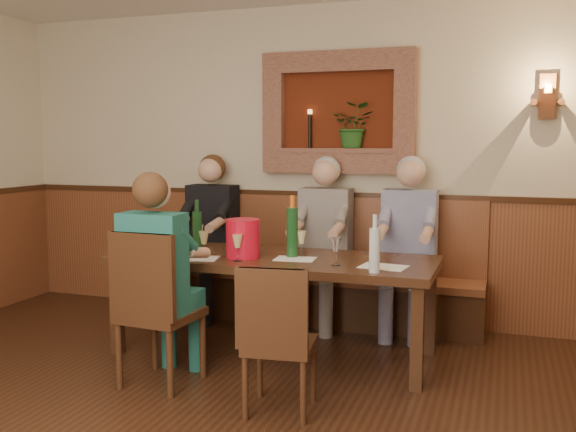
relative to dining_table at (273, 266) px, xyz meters
name	(u,v)px	position (x,y,z in m)	size (l,w,h in m)	color
room_shell	(131,77)	(0.00, -1.85, 1.21)	(6.04, 6.04, 2.82)	beige
wainscoting	(139,356)	(0.00, -1.85, -0.09)	(6.02, 6.02, 1.15)	brown
wall_niche	(342,118)	(0.24, 1.09, 1.13)	(1.36, 0.30, 1.06)	#561D0C
wall_sconce	(547,97)	(1.90, 1.08, 1.27)	(0.25, 0.20, 0.35)	brown
dining_table	(273,266)	(0.00, 0.00, 0.00)	(2.40, 0.90, 0.75)	#311E0E
bench	(310,285)	(0.00, 0.94, -0.35)	(3.00, 0.45, 1.11)	#381E0F
chair_near_left	(160,340)	(-0.50, -0.81, -0.37)	(0.49, 0.49, 1.04)	#311E0E
chair_near_right	(280,369)	(0.40, -0.96, -0.41)	(0.44, 0.44, 0.90)	#311E0E
person_bench_left	(209,249)	(-0.94, 0.84, -0.06)	(0.44, 0.54, 1.48)	black
person_bench_mid	(323,257)	(0.15, 0.84, -0.06)	(0.44, 0.54, 1.47)	#635E5A
person_bench_right	(407,261)	(0.87, 0.84, -0.06)	(0.44, 0.55, 1.48)	navy
person_chair_front	(161,297)	(-0.50, -0.78, -0.09)	(0.41, 0.51, 1.41)	#185555
spittoon_bucket	(243,238)	(-0.19, -0.12, 0.22)	(0.25, 0.25, 0.28)	red
wine_bottle_green_a	(292,231)	(0.14, 0.02, 0.27)	(0.10, 0.10, 0.46)	#19471E
wine_bottle_green_b	(197,230)	(-0.66, 0.07, 0.24)	(0.08, 0.08, 0.39)	#19471E
water_bottle	(375,249)	(0.83, -0.34, 0.23)	(0.08, 0.08, 0.38)	silver
tasting_sheet_a	(171,253)	(-0.77, -0.15, 0.08)	(0.30, 0.21, 0.00)	white
tasting_sheet_b	(295,259)	(0.19, -0.06, 0.08)	(0.29, 0.21, 0.00)	white
tasting_sheet_c	(383,267)	(0.85, -0.14, 0.08)	(0.31, 0.22, 0.00)	white
tasting_sheet_d	(196,258)	(-0.50, -0.27, 0.08)	(0.31, 0.22, 0.00)	white
wine_glass_0	(151,241)	(-0.93, -0.18, 0.17)	(0.08, 0.08, 0.19)	#D8CB81
wine_glass_1	(204,244)	(-0.48, -0.19, 0.17)	(0.08, 0.08, 0.19)	#D8CB81
wine_glass_2	(376,248)	(0.76, 0.05, 0.17)	(0.08, 0.08, 0.19)	#D8CB81
wine_glass_3	(301,244)	(0.20, 0.06, 0.17)	(0.08, 0.08, 0.19)	#D8CB81
wine_glass_4	(336,252)	(0.53, -0.18, 0.17)	(0.08, 0.08, 0.19)	white
wine_glass_5	(199,236)	(-0.69, 0.15, 0.17)	(0.08, 0.08, 0.19)	white
wine_glass_6	(242,239)	(-0.30, 0.12, 0.17)	(0.08, 0.08, 0.19)	white
wine_glass_7	(237,248)	(-0.18, -0.26, 0.17)	(0.08, 0.08, 0.19)	#D8CB81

